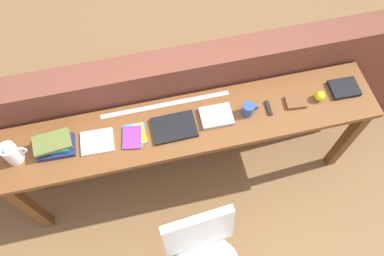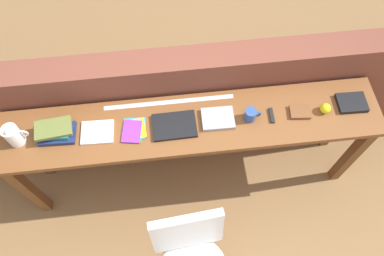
% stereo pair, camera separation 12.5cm
% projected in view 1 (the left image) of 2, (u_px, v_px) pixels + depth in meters
% --- Properties ---
extents(ground_plane, '(40.00, 40.00, 0.00)m').
position_uv_depth(ground_plane, '(199.00, 206.00, 3.05)').
color(ground_plane, olive).
extents(brick_wall_back, '(6.00, 0.20, 1.12)m').
position_uv_depth(brick_wall_back, '(181.00, 105.00, 2.85)').
color(brick_wall_back, brown).
rests_on(brick_wall_back, ground).
extents(sideboard, '(2.50, 0.44, 0.88)m').
position_uv_depth(sideboard, '(190.00, 133.00, 2.53)').
color(sideboard, brown).
rests_on(sideboard, ground).
extents(chair_white_moulded, '(0.47, 0.49, 0.89)m').
position_uv_depth(chair_white_moulded, '(204.00, 256.00, 2.36)').
color(chair_white_moulded, white).
rests_on(chair_white_moulded, ground).
extents(pitcher_white, '(0.14, 0.10, 0.18)m').
position_uv_depth(pitcher_white, '(12.00, 153.00, 2.22)').
color(pitcher_white, white).
rests_on(pitcher_white, sideboard).
extents(book_stack_leftmost, '(0.24, 0.17, 0.09)m').
position_uv_depth(book_stack_leftmost, '(54.00, 145.00, 2.29)').
color(book_stack_leftmost, navy).
rests_on(book_stack_leftmost, sideboard).
extents(magazine_cycling, '(0.21, 0.17, 0.02)m').
position_uv_depth(magazine_cycling, '(97.00, 142.00, 2.34)').
color(magazine_cycling, white).
rests_on(magazine_cycling, sideboard).
extents(pamphlet_pile_colourful, '(0.17, 0.19, 0.01)m').
position_uv_depth(pamphlet_pile_colourful, '(134.00, 135.00, 2.36)').
color(pamphlet_pile_colourful, green).
rests_on(pamphlet_pile_colourful, sideboard).
extents(book_open_centre, '(0.28, 0.20, 0.02)m').
position_uv_depth(book_open_centre, '(174.00, 127.00, 2.38)').
color(book_open_centre, black).
rests_on(book_open_centre, sideboard).
extents(book_grey_hardcover, '(0.21, 0.17, 0.03)m').
position_uv_depth(book_grey_hardcover, '(216.00, 116.00, 2.42)').
color(book_grey_hardcover, '#9E9EA3').
rests_on(book_grey_hardcover, sideboard).
extents(mug, '(0.11, 0.08, 0.09)m').
position_uv_depth(mug, '(248.00, 109.00, 2.40)').
color(mug, '#2D4C8C').
rests_on(mug, sideboard).
extents(multitool_folded, '(0.03, 0.11, 0.02)m').
position_uv_depth(multitool_folded, '(269.00, 108.00, 2.45)').
color(multitool_folded, black).
rests_on(multitool_folded, sideboard).
extents(leather_journal_brown, '(0.14, 0.11, 0.02)m').
position_uv_depth(leather_journal_brown, '(296.00, 102.00, 2.47)').
color(leather_journal_brown, brown).
rests_on(leather_journal_brown, sideboard).
extents(sports_ball_small, '(0.07, 0.07, 0.07)m').
position_uv_depth(sports_ball_small, '(320.00, 96.00, 2.46)').
color(sports_ball_small, yellow).
rests_on(sports_ball_small, sideboard).
extents(book_repair_rightmost, '(0.19, 0.15, 0.03)m').
position_uv_depth(book_repair_rightmost, '(344.00, 88.00, 2.52)').
color(book_repair_rightmost, black).
rests_on(book_repair_rightmost, sideboard).
extents(ruler_metal_back_edge, '(0.86, 0.03, 0.00)m').
position_uv_depth(ruler_metal_back_edge, '(166.00, 105.00, 2.47)').
color(ruler_metal_back_edge, silver).
rests_on(ruler_metal_back_edge, sideboard).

